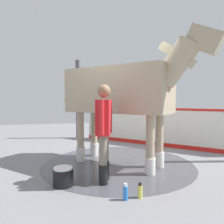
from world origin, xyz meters
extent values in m
cube|color=gray|center=(0.00, 0.00, -0.01)|extent=(16.00, 16.00, 0.02)
cylinder|color=#4C4C54|center=(0.20, 0.28, 0.00)|extent=(3.28, 3.28, 0.00)
cube|color=silver|center=(-1.34, -1.27, 0.55)|extent=(3.53, 3.51, 1.10)
cube|color=red|center=(-1.34, -1.27, 1.13)|extent=(3.55, 3.53, 0.06)
cube|color=red|center=(-1.34, -1.27, 0.06)|extent=(3.53, 3.51, 0.12)
cylinder|color=#4C4C51|center=(0.80, -3.10, 1.41)|extent=(0.16, 0.16, 2.83)
cube|color=tan|center=(0.20, 0.28, 1.60)|extent=(2.24, 2.24, 0.95)
cylinder|color=tan|center=(-0.58, 0.68, 0.57)|extent=(0.16, 0.16, 1.13)
cylinder|color=silver|center=(-0.58, 0.68, 0.16)|extent=(0.20, 0.20, 0.32)
cylinder|color=tan|center=(-0.22, 1.05, 0.57)|extent=(0.16, 0.16, 1.13)
cylinder|color=silver|center=(-0.22, 1.05, 0.16)|extent=(0.20, 0.20, 0.32)
cylinder|color=tan|center=(0.61, -0.50, 0.57)|extent=(0.16, 0.16, 1.13)
cylinder|color=silver|center=(0.61, -0.50, 0.16)|extent=(0.20, 0.20, 0.32)
cylinder|color=tan|center=(0.98, -0.13, 0.57)|extent=(0.16, 0.16, 1.13)
cylinder|color=silver|center=(0.98, -0.13, 0.16)|extent=(0.20, 0.20, 0.32)
cylinder|color=tan|center=(-0.68, 1.15, 2.09)|extent=(0.89, 0.89, 0.93)
cube|color=#C6B793|center=(-0.68, 1.15, 2.23)|extent=(0.55, 0.55, 0.57)
cube|color=tan|center=(-1.01, 1.47, 2.44)|extent=(0.66, 0.66, 0.56)
cylinder|color=#C6B793|center=(1.05, -0.58, 1.50)|extent=(0.58, 0.58, 0.35)
cylinder|color=black|center=(0.73, 1.31, 0.16)|extent=(0.15, 0.15, 0.33)
cylinder|color=slate|center=(0.73, 1.31, 0.58)|extent=(0.13, 0.13, 0.49)
cylinder|color=black|center=(0.66, 1.11, 0.16)|extent=(0.15, 0.15, 0.33)
cylinder|color=slate|center=(0.66, 1.11, 0.58)|extent=(0.13, 0.13, 0.49)
cube|color=red|center=(0.69, 1.21, 1.12)|extent=(0.37, 0.53, 0.58)
cylinder|color=red|center=(0.79, 1.49, 1.13)|extent=(0.09, 0.09, 0.55)
cylinder|color=red|center=(0.60, 0.94, 1.13)|extent=(0.09, 0.09, 0.55)
sphere|color=#936B4C|center=(0.69, 1.21, 1.55)|extent=(0.22, 0.22, 0.22)
cylinder|color=black|center=(1.38, 1.22, 0.14)|extent=(0.33, 0.33, 0.28)
cylinder|color=white|center=(1.38, 1.22, 0.29)|extent=(0.31, 0.31, 0.03)
cylinder|color=#D8CC4C|center=(0.31, 1.92, 0.09)|extent=(0.07, 0.07, 0.18)
cylinder|color=black|center=(0.31, 1.92, 0.20)|extent=(0.05, 0.05, 0.04)
cylinder|color=blue|center=(0.53, 1.93, 0.10)|extent=(0.07, 0.07, 0.19)
cylinder|color=white|center=(0.53, 1.93, 0.22)|extent=(0.05, 0.05, 0.04)
camera|label=1|loc=(1.39, 4.71, 1.41)|focal=34.07mm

